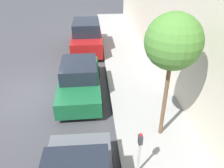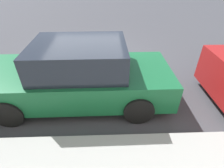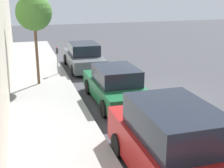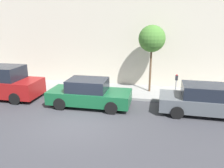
{
  "view_description": "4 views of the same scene",
  "coord_description": "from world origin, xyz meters",
  "px_view_note": "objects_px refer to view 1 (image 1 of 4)",
  "views": [
    {
      "loc": [
        2.81,
        -8.87,
        5.58
      ],
      "look_at": [
        3.54,
        -1.01,
        1.0
      ],
      "focal_mm": 35.0,
      "sensor_mm": 36.0,
      "label": 1
    },
    {
      "loc": [
        5.79,
        0.72,
        2.96
      ],
      "look_at": [
        2.95,
        0.82,
        1.0
      ],
      "focal_mm": 28.0,
      "sensor_mm": 36.0,
      "label": 2
    },
    {
      "loc": [
        5.79,
        11.76,
        4.6
      ],
      "look_at": [
        2.46,
        0.56,
        1.0
      ],
      "focal_mm": 50.0,
      "sensor_mm": 36.0,
      "label": 3
    },
    {
      "loc": [
        -8.78,
        -3.51,
        4.55
      ],
      "look_at": [
        3.32,
        -1.02,
        1.0
      ],
      "focal_mm": 35.0,
      "sensor_mm": 36.0,
      "label": 4
    }
  ],
  "objects_px": {
    "parked_suv_third": "(87,36)",
    "street_tree": "(173,42)",
    "parked_sedan_second": "(80,79)",
    "parking_meter_near": "(139,150)"
  },
  "relations": [
    {
      "from": "parked_suv_third",
      "to": "street_tree",
      "type": "distance_m",
      "value": 9.61
    },
    {
      "from": "parked_suv_third",
      "to": "parking_meter_near",
      "type": "height_order",
      "value": "parked_suv_third"
    },
    {
      "from": "parking_meter_near",
      "to": "street_tree",
      "type": "distance_m",
      "value": 3.12
    },
    {
      "from": "street_tree",
      "to": "parked_suv_third",
      "type": "bearing_deg",
      "value": 106.52
    },
    {
      "from": "street_tree",
      "to": "parked_sedan_second",
      "type": "bearing_deg",
      "value": 132.58
    },
    {
      "from": "parked_sedan_second",
      "to": "parking_meter_near",
      "type": "bearing_deg",
      "value": -69.09
    },
    {
      "from": "parked_suv_third",
      "to": "parking_meter_near",
      "type": "relative_size",
      "value": 3.3
    },
    {
      "from": "parked_sedan_second",
      "to": "parking_meter_near",
      "type": "distance_m",
      "value": 5.08
    },
    {
      "from": "parked_suv_third",
      "to": "street_tree",
      "type": "bearing_deg",
      "value": -73.48
    },
    {
      "from": "parked_sedan_second",
      "to": "parking_meter_near",
      "type": "xyz_separation_m",
      "value": [
        1.81,
        -4.73,
        0.32
      ]
    }
  ]
}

